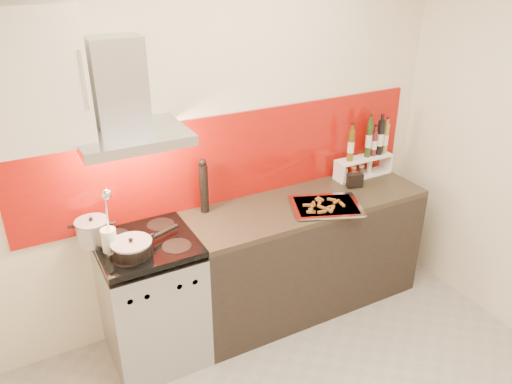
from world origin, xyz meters
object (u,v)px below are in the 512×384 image
range_stove (152,302)px  counter (304,253)px  baking_tray (326,206)px  stock_pot (93,231)px  saute_pan (133,247)px  pepper_mill (204,187)px

range_stove → counter: 1.20m
counter → baking_tray: bearing=-71.5°
range_stove → stock_pot: bearing=153.5°
range_stove → saute_pan: saute_pan is taller
stock_pot → saute_pan: (0.18, -0.24, -0.03)m
saute_pan → baking_tray: bearing=-2.1°
stock_pot → pepper_mill: pepper_mill is taller
counter → stock_pot: stock_pot is taller
saute_pan → baking_tray: saute_pan is taller
range_stove → pepper_mill: pepper_mill is taller
stock_pot → pepper_mill: (0.77, 0.06, 0.10)m
range_stove → stock_pot: size_ratio=4.46×
counter → pepper_mill: size_ratio=4.58×
counter → baking_tray: size_ratio=3.11×
stock_pot → saute_pan: stock_pot is taller
baking_tray → counter: bearing=108.5°
counter → stock_pot: bearing=174.8°
range_stove → saute_pan: 0.53m
counter → baking_tray: (0.05, -0.16, 0.47)m
stock_pot → pepper_mill: 0.78m
range_stove → pepper_mill: (0.49, 0.20, 0.65)m
stock_pot → saute_pan: size_ratio=0.45×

